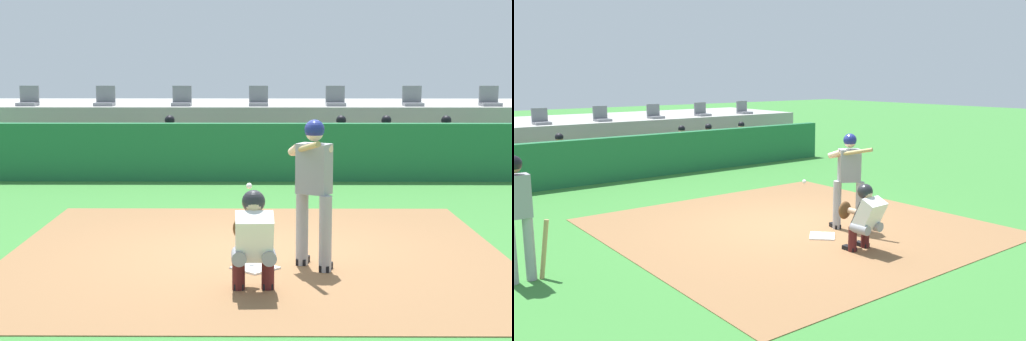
# 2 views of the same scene
# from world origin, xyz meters

# --- Properties ---
(ground_plane) EXTENTS (80.00, 80.00, 0.00)m
(ground_plane) POSITION_xyz_m (0.00, 0.00, 0.00)
(ground_plane) COLOR #387A33
(dirt_infield) EXTENTS (6.40, 6.40, 0.01)m
(dirt_infield) POSITION_xyz_m (0.00, 0.00, 0.01)
(dirt_infield) COLOR olive
(dirt_infield) RESTS_ON ground
(home_plate) EXTENTS (0.62, 0.62, 0.02)m
(home_plate) POSITION_xyz_m (0.00, -0.80, 0.02)
(home_plate) COLOR white
(home_plate) RESTS_ON dirt_infield
(batter_at_plate) EXTENTS (0.55, 0.90, 1.80)m
(batter_at_plate) POSITION_xyz_m (0.69, -0.75, 1.04)
(batter_at_plate) COLOR #99999E
(batter_at_plate) RESTS_ON ground
(catcher_crouched) EXTENTS (0.49, 1.75, 1.13)m
(catcher_crouched) POSITION_xyz_m (-0.02, -1.77, 0.61)
(catcher_crouched) COLOR gray
(catcher_crouched) RESTS_ON ground
(dugout_wall) EXTENTS (13.00, 0.30, 1.20)m
(dugout_wall) POSITION_xyz_m (0.00, 6.50, 0.60)
(dugout_wall) COLOR #1E6638
(dugout_wall) RESTS_ON ground
(dugout_bench) EXTENTS (11.80, 0.44, 0.45)m
(dugout_bench) POSITION_xyz_m (0.00, 7.50, 0.23)
(dugout_bench) COLOR olive
(dugout_bench) RESTS_ON ground
(dugout_player_0) EXTENTS (0.49, 0.70, 1.30)m
(dugout_player_0) POSITION_xyz_m (-1.94, 7.34, 0.67)
(dugout_player_0) COLOR #939399
(dugout_player_0) RESTS_ON ground
(dugout_player_1) EXTENTS (0.49, 0.70, 1.30)m
(dugout_player_1) POSITION_xyz_m (1.81, 7.34, 0.67)
(dugout_player_1) COLOR #939399
(dugout_player_1) RESTS_ON ground
(dugout_player_2) EXTENTS (0.49, 0.70, 1.30)m
(dugout_player_2) POSITION_xyz_m (2.80, 7.34, 0.67)
(dugout_player_2) COLOR #939399
(dugout_player_2) RESTS_ON ground
(dugout_player_3) EXTENTS (0.49, 0.70, 1.30)m
(dugout_player_3) POSITION_xyz_m (4.11, 7.34, 0.67)
(dugout_player_3) COLOR #939399
(dugout_player_3) RESTS_ON ground
(stands_platform) EXTENTS (15.00, 4.40, 1.40)m
(stands_platform) POSITION_xyz_m (0.00, 10.90, 0.70)
(stands_platform) COLOR #9E9E99
(stands_platform) RESTS_ON ground
(stadium_seat_0) EXTENTS (0.46, 0.46, 0.48)m
(stadium_seat_0) POSITION_xyz_m (-5.57, 9.38, 1.53)
(stadium_seat_0) COLOR slate
(stadium_seat_0) RESTS_ON stands_platform
(stadium_seat_1) EXTENTS (0.46, 0.46, 0.48)m
(stadium_seat_1) POSITION_xyz_m (-3.71, 9.38, 1.53)
(stadium_seat_1) COLOR slate
(stadium_seat_1) RESTS_ON stands_platform
(stadium_seat_2) EXTENTS (0.46, 0.46, 0.48)m
(stadium_seat_2) POSITION_xyz_m (-1.86, 9.38, 1.53)
(stadium_seat_2) COLOR slate
(stadium_seat_2) RESTS_ON stands_platform
(stadium_seat_3) EXTENTS (0.46, 0.46, 0.48)m
(stadium_seat_3) POSITION_xyz_m (0.00, 9.38, 1.53)
(stadium_seat_3) COLOR slate
(stadium_seat_3) RESTS_ON stands_platform
(stadium_seat_4) EXTENTS (0.46, 0.46, 0.48)m
(stadium_seat_4) POSITION_xyz_m (1.86, 9.38, 1.53)
(stadium_seat_4) COLOR slate
(stadium_seat_4) RESTS_ON stands_platform
(stadium_seat_5) EXTENTS (0.46, 0.46, 0.48)m
(stadium_seat_5) POSITION_xyz_m (3.71, 9.38, 1.53)
(stadium_seat_5) COLOR slate
(stadium_seat_5) RESTS_ON stands_platform
(stadium_seat_6) EXTENTS (0.46, 0.46, 0.48)m
(stadium_seat_6) POSITION_xyz_m (5.57, 9.38, 1.53)
(stadium_seat_6) COLOR slate
(stadium_seat_6) RESTS_ON stands_platform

